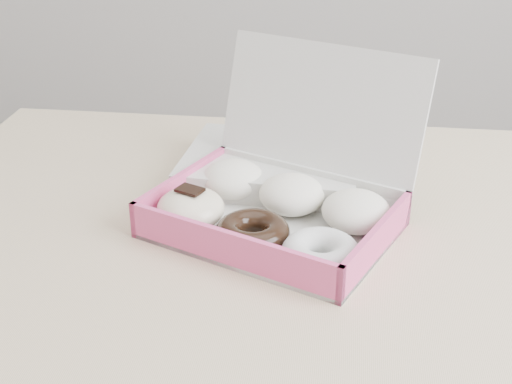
# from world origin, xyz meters

# --- Properties ---
(table) EXTENTS (1.20, 0.80, 0.75)m
(table) POSITION_xyz_m (0.00, 0.00, 0.67)
(table) COLOR tan
(table) RESTS_ON ground
(donut_box) EXTENTS (0.37, 0.36, 0.21)m
(donut_box) POSITION_xyz_m (-0.08, 0.02, 0.78)
(donut_box) COLOR silver
(donut_box) RESTS_ON table
(newspapers) EXTENTS (0.27, 0.22, 0.04)m
(newspapers) POSITION_xyz_m (-0.10, 0.16, 0.77)
(newspapers) COLOR silver
(newspapers) RESTS_ON table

